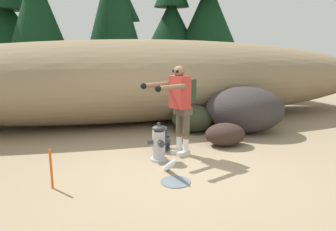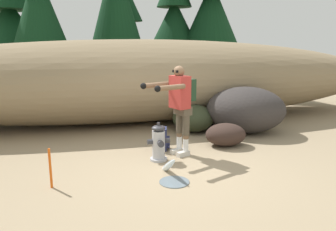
# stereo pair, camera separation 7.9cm
# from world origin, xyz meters

# --- Properties ---
(ground_plane) EXTENTS (56.00, 56.00, 0.04)m
(ground_plane) POSITION_xyz_m (0.00, 0.00, -0.02)
(ground_plane) COLOR #998466
(dirt_embankment) EXTENTS (14.94, 3.20, 2.18)m
(dirt_embankment) POSITION_xyz_m (0.00, 3.64, 1.09)
(dirt_embankment) COLOR #897556
(dirt_embankment) RESTS_ON ground_plane
(fire_hydrant) EXTENTS (0.41, 0.36, 0.70)m
(fire_hydrant) POSITION_xyz_m (-0.23, 0.38, 0.32)
(fire_hydrant) COLOR #B2B2B7
(fire_hydrant) RESTS_ON ground_plane
(hydrant_water_jet) EXTENTS (0.46, 1.11, 0.62)m
(hydrant_water_jet) POSITION_xyz_m (-0.23, -0.30, 0.07)
(hydrant_water_jet) COLOR silver
(hydrant_water_jet) RESTS_ON ground_plane
(utility_worker) EXTENTS (1.04, 0.72, 1.68)m
(utility_worker) POSITION_xyz_m (0.22, 0.56, 1.06)
(utility_worker) COLOR beige
(utility_worker) RESTS_ON ground_plane
(spare_backpack) EXTENTS (0.33, 0.34, 0.47)m
(spare_backpack) POSITION_xyz_m (-0.02, 0.96, 0.22)
(spare_backpack) COLOR #23284C
(spare_backpack) RESTS_ON ground_plane
(boulder_large) EXTENTS (2.23, 1.99, 1.08)m
(boulder_large) POSITION_xyz_m (2.21, 1.74, 0.54)
(boulder_large) COLOR #35302F
(boulder_large) RESTS_ON ground_plane
(boulder_mid) EXTENTS (1.28, 1.33, 0.64)m
(boulder_mid) POSITION_xyz_m (1.05, 2.13, 0.32)
(boulder_mid) COLOR #2C331F
(boulder_mid) RESTS_ON ground_plane
(boulder_small) EXTENTS (0.90, 0.73, 0.47)m
(boulder_small) POSITION_xyz_m (1.31, 0.87, 0.23)
(boulder_small) COLOR #34251F
(boulder_small) RESTS_ON ground_plane
(boulder_outlier) EXTENTS (0.62, 0.64, 0.29)m
(boulder_outlier) POSITION_xyz_m (2.70, 2.41, 0.15)
(boulder_outlier) COLOR #292C2B
(boulder_outlier) RESTS_ON ground_plane
(pine_tree_far_left) EXTENTS (2.91, 2.91, 5.14)m
(pine_tree_far_left) POSITION_xyz_m (-3.86, 8.48, 2.93)
(pine_tree_far_left) COLOR #47331E
(pine_tree_far_left) RESTS_ON ground_plane
(pine_tree_right) EXTENTS (2.67, 2.67, 4.85)m
(pine_tree_right) POSITION_xyz_m (0.27, 8.87, 2.63)
(pine_tree_right) COLOR #47331E
(pine_tree_right) RESTS_ON ground_plane
(pine_tree_far_right) EXTENTS (2.27, 2.27, 5.39)m
(pine_tree_far_right) POSITION_xyz_m (2.48, 8.71, 3.22)
(pine_tree_far_right) COLOR #47331E
(pine_tree_far_right) RESTS_ON ground_plane
(pine_tree_ridge_end) EXTENTS (2.94, 2.94, 6.72)m
(pine_tree_ridge_end) POSITION_xyz_m (3.85, 8.01, 3.55)
(pine_tree_ridge_end) COLOR #47331E
(pine_tree_ridge_end) RESTS_ON ground_plane
(survey_stake) EXTENTS (0.04, 0.04, 0.60)m
(survey_stake) POSITION_xyz_m (-2.02, -0.34, 0.30)
(survey_stake) COLOR #E55914
(survey_stake) RESTS_ON ground_plane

